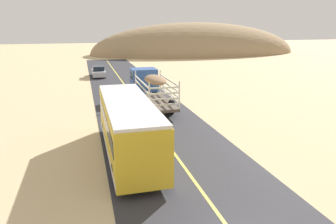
{
  "coord_description": "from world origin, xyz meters",
  "views": [
    {
      "loc": [
        -4.79,
        -7.96,
        7.33
      ],
      "look_at": [
        0.0,
        10.04,
        2.14
      ],
      "focal_mm": 34.17,
      "sensor_mm": 36.0,
      "label": 1
    }
  ],
  "objects": [
    {
      "name": "car_far",
      "position": [
        -2.69,
        38.26,
        0.69
      ],
      "size": [
        1.8,
        4.4,
        1.46
      ],
      "color": "silver",
      "rests_on": "road_surface"
    },
    {
      "name": "bus",
      "position": [
        -2.56,
        9.1,
        1.75
      ],
      "size": [
        2.54,
        10.0,
        3.21
      ],
      "color": "gold",
      "rests_on": "road_surface"
    },
    {
      "name": "livestock_truck",
      "position": [
        1.08,
        21.54,
        1.79
      ],
      "size": [
        2.53,
        9.7,
        3.02
      ],
      "color": "#3359A5",
      "rests_on": "road_surface"
    },
    {
      "name": "distant_hill",
      "position": [
        23.1,
        69.39,
        0.0
      ],
      "size": [
        52.39,
        25.72,
        15.16
      ],
      "primitive_type": "ellipsoid",
      "color": "#997C5A",
      "rests_on": "ground"
    }
  ]
}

